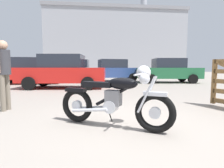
# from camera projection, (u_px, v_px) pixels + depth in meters

# --- Properties ---
(ground_plane) EXTENTS (80.00, 80.00, 0.00)m
(ground_plane) POSITION_uv_depth(u_px,v_px,m) (133.00, 125.00, 3.10)
(ground_plane) COLOR gray
(vintage_motorcycle) EXTENTS (1.85, 1.14, 1.07)m
(vintage_motorcycle) POSITION_uv_depth(u_px,v_px,m) (116.00, 99.00, 2.95)
(vintage_motorcycle) COLOR black
(vintage_motorcycle) RESTS_ON ground_plane
(bystander) EXTENTS (0.30, 0.45, 1.66)m
(bystander) POSITION_uv_depth(u_px,v_px,m) (4.00, 68.00, 4.07)
(bystander) COLOR #706656
(bystander) RESTS_ON ground_plane
(dark_sedan_left) EXTENTS (4.25, 2.03, 1.67)m
(dark_sedan_left) POSITION_uv_depth(u_px,v_px,m) (28.00, 71.00, 11.10)
(dark_sedan_left) COLOR black
(dark_sedan_left) RESTS_ON ground_plane
(blue_hatchback_right) EXTENTS (4.37, 2.29, 1.67)m
(blue_hatchback_right) POSITION_uv_depth(u_px,v_px,m) (112.00, 70.00, 13.33)
(blue_hatchback_right) COLOR black
(blue_hatchback_right) RESTS_ON ground_plane
(red_hatchback_near) EXTENTS (4.05, 2.14, 1.78)m
(red_hatchback_near) POSITION_uv_depth(u_px,v_px,m) (74.00, 69.00, 16.08)
(red_hatchback_near) COLOR black
(red_hatchback_near) RESTS_ON ground_plane
(silver_sedan_mid) EXTENTS (4.38, 2.33, 1.67)m
(silver_sedan_mid) POSITION_uv_depth(u_px,v_px,m) (63.00, 72.00, 8.72)
(silver_sedan_mid) COLOR black
(silver_sedan_mid) RESTS_ON ground_plane
(white_estate_far) EXTENTS (4.39, 2.33, 1.67)m
(white_estate_far) POSITION_uv_depth(u_px,v_px,m) (168.00, 71.00, 12.01)
(white_estate_far) COLOR black
(white_estate_far) RESTS_ON ground_plane
(industrial_building) EXTENTS (22.22, 12.10, 21.53)m
(industrial_building) POSITION_uv_depth(u_px,v_px,m) (114.00, 45.00, 30.99)
(industrial_building) COLOR #9EA0A8
(industrial_building) RESTS_ON ground_plane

